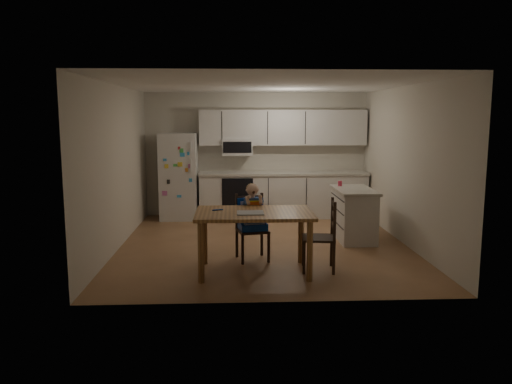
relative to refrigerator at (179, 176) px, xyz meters
The scene contains 10 objects.
room 2.31m from the refrigerator, 47.16° to the right, with size 4.52×5.01×2.51m.
refrigerator is the anchor object (origin of this frame).
kitchen_run 2.05m from the refrigerator, ahead, with size 3.37×0.62×2.15m.
kitchen_island 3.61m from the refrigerator, 31.35° to the right, with size 0.60×1.14×0.84m.
red_cup 3.27m from the refrigerator, 27.40° to the right, with size 0.07×0.07×0.09m, color #CF2F4B.
dining_table 3.81m from the refrigerator, 69.43° to the right, with size 1.50×0.97×0.81m.
napkin 3.89m from the refrigerator, 70.73° to the right, with size 0.34×0.29×0.01m, color #A5A5AA.
toddler_spoon 3.56m from the refrigerator, 76.11° to the right, with size 0.02×0.02×0.12m, color #0A39AD.
chair_booster 3.24m from the refrigerator, 65.76° to the right, with size 0.49×0.49×1.09m.
chair_side 4.21m from the refrigerator, 57.10° to the right, with size 0.47×0.47×0.95m.
Camera 1 is at (-0.49, -7.72, 2.02)m, focal length 35.00 mm.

